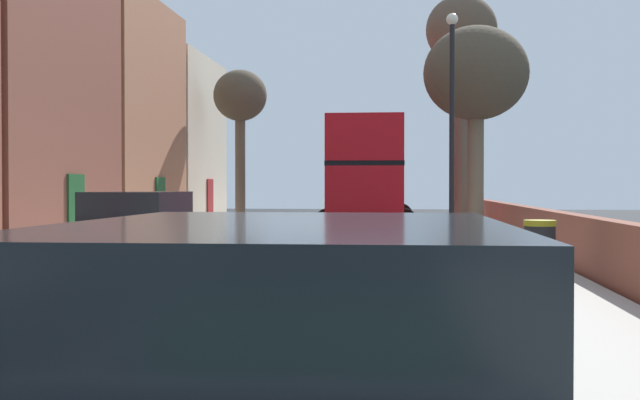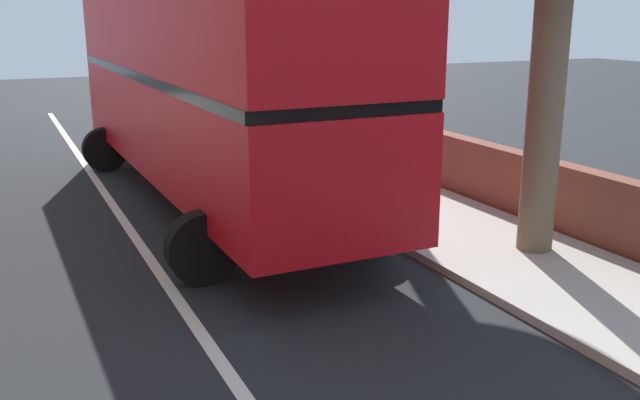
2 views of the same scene
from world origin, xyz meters
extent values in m
plane|color=black|center=(0.00, 0.00, 0.00)|extent=(84.00, 84.00, 0.00)
cube|color=silver|center=(0.00, 0.00, 0.00)|extent=(0.16, 54.00, 0.01)
cube|color=#B2ADA3|center=(-4.90, 0.00, 0.06)|extent=(2.60, 60.00, 0.12)
cube|color=#B2ADA3|center=(4.90, 0.00, 0.06)|extent=(2.60, 60.00, 0.12)
cube|color=brown|center=(-8.50, 4.00, 4.59)|extent=(4.00, 7.68, 9.18)
cube|color=#194C23|center=(-6.47, 4.00, 1.05)|extent=(0.08, 1.10, 2.10)
cube|color=#9E6647|center=(-8.50, 12.00, 4.51)|extent=(4.00, 7.68, 9.02)
cube|color=#194C23|center=(-6.47, 12.00, 1.05)|extent=(0.08, 1.10, 2.10)
cube|color=beige|center=(-8.50, 20.00, 4.04)|extent=(4.00, 7.68, 8.08)
cube|color=maroon|center=(-6.47, 20.00, 1.05)|extent=(0.08, 1.10, 2.10)
cube|color=brown|center=(6.45, 0.00, 0.59)|extent=(0.36, 54.00, 1.18)
cube|color=#B40E16|center=(1.70, 12.44, 1.55)|extent=(2.65, 11.47, 1.70)
cube|color=black|center=(1.70, 12.44, 2.48)|extent=(2.68, 11.35, 0.16)
cube|color=#B40E16|center=(1.70, 12.44, 3.31)|extent=(2.65, 11.47, 1.50)
cube|color=black|center=(1.62, 18.13, 1.64)|extent=(2.20, 0.09, 1.19)
cylinder|color=black|center=(0.37, 16.31, 0.50)|extent=(1.00, 0.31, 1.00)
cylinder|color=black|center=(2.93, 16.34, 0.50)|extent=(1.00, 0.31, 1.00)
cylinder|color=black|center=(0.47, 8.53, 0.50)|extent=(1.00, 0.31, 1.00)
cylinder|color=black|center=(3.03, 8.56, 0.50)|extent=(1.00, 0.31, 1.00)
cube|color=#B7BABF|center=(-2.50, -1.91, 0.76)|extent=(1.96, 4.09, 0.56)
cube|color=black|center=(-2.51, -2.12, 1.33)|extent=(1.76, 2.27, 0.60)
cylinder|color=black|center=(-3.40, -0.63, 0.32)|extent=(0.65, 0.24, 0.64)
cylinder|color=black|center=(-1.52, -0.69, 0.32)|extent=(0.65, 0.24, 0.64)
cylinder|color=black|center=(-3.48, -3.14, 0.32)|extent=(0.65, 0.24, 0.64)
cylinder|color=black|center=(-1.60, -3.19, 0.32)|extent=(0.65, 0.24, 0.64)
cube|color=black|center=(2.50, -14.86, 1.35)|extent=(1.69, 2.31, 0.51)
cylinder|color=brown|center=(5.24, 12.91, 3.69)|extent=(0.52, 0.52, 7.13)
ellipsoid|color=brown|center=(5.24, 12.91, 7.80)|extent=(2.74, 2.74, 2.69)
cylinder|color=brown|center=(-4.54, 18.04, 2.80)|extent=(0.48, 0.48, 5.36)
ellipsoid|color=#4C4233|center=(-4.54, 18.04, 5.97)|extent=(2.48, 2.48, 2.38)
cylinder|color=brown|center=(5.29, 7.49, 2.40)|extent=(0.52, 0.52, 4.56)
ellipsoid|color=#4C4233|center=(5.29, 7.49, 5.35)|extent=(3.33, 3.33, 3.00)
cylinder|color=black|center=(4.30, 3.66, 3.12)|extent=(0.14, 0.14, 6.00)
sphere|color=silver|center=(4.30, 3.66, 6.27)|extent=(0.32, 0.32, 0.32)
cylinder|color=black|center=(5.30, -4.19, 0.59)|extent=(0.52, 0.52, 0.95)
cylinder|color=olive|center=(5.30, -4.19, 1.12)|extent=(0.55, 0.55, 0.10)
camera|label=1|loc=(2.95, -17.87, 1.75)|focal=44.00mm
camera|label=2|loc=(-1.89, -0.28, 3.57)|focal=39.59mm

